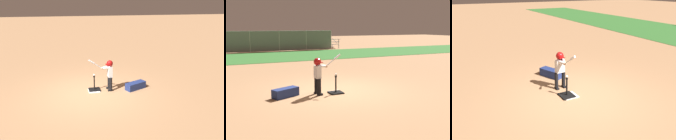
# 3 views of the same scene
# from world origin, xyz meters

# --- Properties ---
(ground_plane) EXTENTS (90.00, 90.00, 0.00)m
(ground_plane) POSITION_xyz_m (0.00, 0.00, 0.00)
(ground_plane) COLOR #AD7F56
(grass_outfield_strip) EXTENTS (56.00, 6.67, 0.02)m
(grass_outfield_strip) POSITION_xyz_m (0.00, 11.14, 0.01)
(grass_outfield_strip) COLOR #33702D
(grass_outfield_strip) RESTS_ON ground_plane
(backstop_fence) EXTENTS (12.36, 0.08, 1.81)m
(backstop_fence) POSITION_xyz_m (0.00, 15.03, 0.95)
(backstop_fence) COLOR #9E9EA3
(backstop_fence) RESTS_ON ground_plane
(home_plate) EXTENTS (0.44, 0.44, 0.02)m
(home_plate) POSITION_xyz_m (-0.17, -0.26, 0.01)
(home_plate) COLOR white
(home_plate) RESTS_ON ground_plane
(batting_tee) EXTENTS (0.45, 0.40, 0.59)m
(batting_tee) POSITION_xyz_m (-0.20, -0.34, 0.07)
(batting_tee) COLOR black
(batting_tee) RESTS_ON ground_plane
(batter_child) EXTENTS (0.95, 0.38, 1.29)m
(batter_child) POSITION_xyz_m (-0.77, -0.25, 0.76)
(batter_child) COLOR black
(batter_child) RESTS_ON ground_plane
(baseball) EXTENTS (0.07, 0.07, 0.07)m
(baseball) POSITION_xyz_m (-0.20, -0.34, 0.63)
(baseball) COLOR white
(baseball) RESTS_ON batting_tee
(bleachers_center) EXTENTS (2.71, 2.24, 1.37)m
(bleachers_center) POSITION_xyz_m (-0.03, 16.45, 0.67)
(bleachers_center) COLOR #93969E
(bleachers_center) RESTS_ON ground_plane
(bleachers_far_right) EXTENTS (3.98, 1.97, 0.95)m
(bleachers_far_right) POSITION_xyz_m (5.36, 16.35, 0.46)
(bleachers_far_right) COLOR #93969E
(bleachers_far_right) RESTS_ON ground_plane
(equipment_bag) EXTENTS (0.90, 0.63, 0.28)m
(equipment_bag) POSITION_xyz_m (-1.82, -0.10, 0.14)
(equipment_bag) COLOR navy
(equipment_bag) RESTS_ON ground_plane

